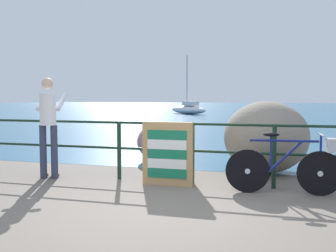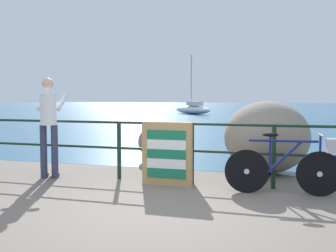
{
  "view_description": "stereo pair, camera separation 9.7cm",
  "coord_description": "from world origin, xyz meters",
  "px_view_note": "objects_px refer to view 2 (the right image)",
  "views": [
    {
      "loc": [
        1.44,
        -4.77,
        1.45
      ],
      "look_at": [
        -0.54,
        2.09,
        0.93
      ],
      "focal_mm": 42.75,
      "sensor_mm": 36.0,
      "label": 1
    },
    {
      "loc": [
        1.53,
        -4.74,
        1.45
      ],
      "look_at": [
        -0.54,
        2.09,
        0.93
      ],
      "focal_mm": 42.75,
      "sensor_mm": 36.0,
      "label": 2
    }
  ],
  "objects_px": {
    "folded_deckchair_stack": "(167,154)",
    "breakwater_boulder_main": "(267,137)",
    "person_at_railing": "(49,123)",
    "breakwater_boulder_left": "(164,142)",
    "sailboat": "(193,109)",
    "bicycle": "(293,164)"
  },
  "relations": [
    {
      "from": "folded_deckchair_stack",
      "to": "breakwater_boulder_main",
      "type": "bearing_deg",
      "value": 47.18
    },
    {
      "from": "folded_deckchair_stack",
      "to": "breakwater_boulder_main",
      "type": "relative_size",
      "value": 0.6
    },
    {
      "from": "breakwater_boulder_main",
      "to": "folded_deckchair_stack",
      "type": "bearing_deg",
      "value": -132.82
    },
    {
      "from": "person_at_railing",
      "to": "breakwater_boulder_left",
      "type": "distance_m",
      "value": 2.78
    },
    {
      "from": "folded_deckchair_stack",
      "to": "breakwater_boulder_main",
      "type": "xyz_separation_m",
      "value": [
        1.5,
        1.61,
        0.16
      ]
    },
    {
      "from": "breakwater_boulder_left",
      "to": "sailboat",
      "type": "bearing_deg",
      "value": 101.78
    },
    {
      "from": "person_at_railing",
      "to": "breakwater_boulder_main",
      "type": "relative_size",
      "value": 1.03
    },
    {
      "from": "person_at_railing",
      "to": "sailboat",
      "type": "xyz_separation_m",
      "value": [
        -3.61,
        26.33,
        -0.57
      ]
    },
    {
      "from": "breakwater_boulder_main",
      "to": "sailboat",
      "type": "relative_size",
      "value": 0.35
    },
    {
      "from": "bicycle",
      "to": "breakwater_boulder_main",
      "type": "xyz_separation_m",
      "value": [
        -0.47,
        1.7,
        0.22
      ]
    },
    {
      "from": "person_at_railing",
      "to": "folded_deckchair_stack",
      "type": "xyz_separation_m",
      "value": [
        2.18,
        0.03,
        -0.47
      ]
    },
    {
      "from": "folded_deckchair_stack",
      "to": "breakwater_boulder_main",
      "type": "height_order",
      "value": "breakwater_boulder_main"
    },
    {
      "from": "bicycle",
      "to": "folded_deckchair_stack",
      "type": "bearing_deg",
      "value": 172.35
    },
    {
      "from": "breakwater_boulder_main",
      "to": "bicycle",
      "type": "bearing_deg",
      "value": -74.52
    },
    {
      "from": "breakwater_boulder_left",
      "to": "person_at_railing",
      "type": "bearing_deg",
      "value": -120.7
    },
    {
      "from": "breakwater_boulder_main",
      "to": "breakwater_boulder_left",
      "type": "height_order",
      "value": "breakwater_boulder_main"
    },
    {
      "from": "folded_deckchair_stack",
      "to": "sailboat",
      "type": "distance_m",
      "value": 26.94
    },
    {
      "from": "sailboat",
      "to": "breakwater_boulder_main",
      "type": "bearing_deg",
      "value": 146.35
    },
    {
      "from": "bicycle",
      "to": "folded_deckchair_stack",
      "type": "relative_size",
      "value": 1.63
    },
    {
      "from": "person_at_railing",
      "to": "sailboat",
      "type": "relative_size",
      "value": 0.36
    },
    {
      "from": "sailboat",
      "to": "breakwater_boulder_left",
      "type": "bearing_deg",
      "value": 141.69
    },
    {
      "from": "bicycle",
      "to": "breakwater_boulder_left",
      "type": "height_order",
      "value": "bicycle"
    }
  ]
}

